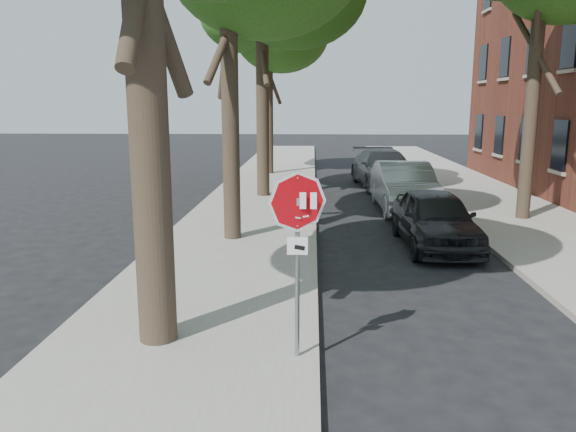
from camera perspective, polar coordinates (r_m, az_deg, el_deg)
name	(u,v)px	position (r m, az deg, el deg)	size (l,w,h in m)	color
ground	(347,365)	(8.17, 6.01, -14.78)	(120.00, 120.00, 0.00)	black
sidewalk_left	(256,206)	(19.75, -3.31, 1.04)	(4.00, 55.00, 0.12)	gray
sidewalk_right	(501,208)	(20.69, 20.81, 0.79)	(4.00, 55.00, 0.12)	gray
curb_left	(314,206)	(19.64, 2.65, 1.01)	(0.12, 55.00, 0.13)	#9E9384
curb_right	(441,207)	(20.14, 15.27, 0.88)	(0.12, 55.00, 0.13)	#9E9384
stop_sign	(298,229)	(7.49, 0.97, -1.34)	(0.76, 0.34, 2.61)	gray
tree_far	(268,27)	(28.75, -2.01, 18.60)	(5.29, 4.91, 9.33)	black
car_a	(435,219)	(14.65, 14.71, -0.27)	(1.73, 4.30, 1.46)	black
car_b	(404,187)	(19.42, 11.72, 2.92)	(1.73, 4.97, 1.64)	#989AA0
car_c	(384,169)	(24.88, 9.72, 4.77)	(2.26, 5.55, 1.61)	#525358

